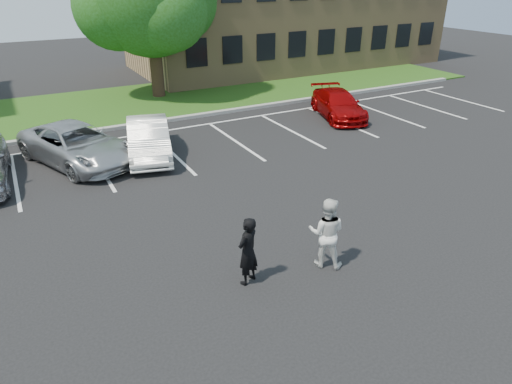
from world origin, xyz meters
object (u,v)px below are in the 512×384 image
(office_building, at_px, (287,5))
(man_white_shirt, at_px, (327,233))
(car_silver_minivan, at_px, (77,145))
(car_white_sedan, at_px, (149,139))
(man_black_suit, at_px, (248,251))
(car_red_compact, at_px, (338,104))

(office_building, relative_size, man_white_shirt, 12.55)
(car_silver_minivan, height_order, car_white_sedan, car_silver_minivan)
(man_black_suit, relative_size, car_white_sedan, 0.39)
(man_black_suit, relative_size, car_silver_minivan, 0.33)
(man_white_shirt, xyz_separation_m, car_silver_minivan, (-4.13, 9.69, -0.18))
(car_white_sedan, xyz_separation_m, car_red_compact, (9.59, 0.72, -0.08))
(office_building, height_order, car_red_compact, office_building)
(car_silver_minivan, distance_m, car_red_compact, 12.11)
(man_black_suit, xyz_separation_m, car_silver_minivan, (-2.17, 9.41, -0.12))
(man_black_suit, distance_m, car_silver_minivan, 9.66)
(office_building, relative_size, car_white_sedan, 5.21)
(car_red_compact, bearing_deg, car_silver_minivan, -161.69)
(man_white_shirt, bearing_deg, car_white_sedan, -38.23)
(office_building, distance_m, car_red_compact, 14.70)
(man_black_suit, xyz_separation_m, man_white_shirt, (1.97, -0.28, 0.06))
(man_white_shirt, bearing_deg, man_black_suit, 33.65)
(man_black_suit, bearing_deg, car_white_sedan, -118.66)
(car_red_compact, bearing_deg, car_white_sedan, -157.98)
(man_white_shirt, bearing_deg, office_building, -78.13)
(car_silver_minivan, bearing_deg, office_building, 15.75)
(man_black_suit, height_order, man_white_shirt, man_white_shirt)
(office_building, relative_size, car_red_compact, 5.16)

